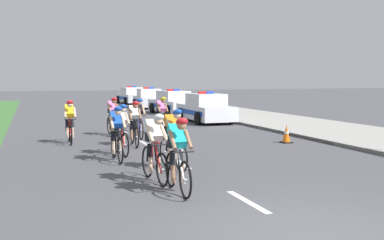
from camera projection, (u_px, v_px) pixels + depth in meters
The scene contains 19 objects.
ground_plane at pixel (308, 236), 6.49m from camera, with size 160.00×160.00×0.00m, color #4C4C51.
sidewalk_slab at pixel (289, 123), 22.43m from camera, with size 4.95×60.00×0.12m, color #A3A099.
kerb_edge at pixel (246, 124), 21.63m from camera, with size 0.16×60.00×0.13m, color #9E9E99.
lane_markings_centre at pixel (180, 163), 12.06m from camera, with size 0.14×17.60×0.01m.
cyclist_lead at pixel (178, 154), 8.87m from camera, with size 0.42×1.72×1.56m.
cyclist_second at pixel (155, 147), 9.81m from camera, with size 0.44×1.72×1.56m.
cyclist_third at pixel (173, 138), 11.22m from camera, with size 0.45×1.72×1.56m.
cyclist_fourth at pixel (117, 133), 12.32m from camera, with size 0.42×1.72×1.56m.
cyclist_fifth at pixel (121, 128), 13.35m from camera, with size 0.44×1.72×1.56m.
cyclist_sixth at pixel (134, 123), 15.09m from camera, with size 0.43×1.72×1.56m.
cyclist_seventh at pixel (70, 121), 15.68m from camera, with size 0.42×1.72×1.56m.
cyclist_eighth at pixel (139, 118), 17.00m from camera, with size 0.42×1.72×1.56m.
cyclist_ninth at pixel (113, 116), 17.91m from camera, with size 0.45×1.72×1.56m.
cyclist_tenth at pixel (161, 115), 18.32m from camera, with size 0.42×1.72×1.56m.
police_car_nearest at pixel (205, 109), 23.51m from camera, with size 2.01×4.41×1.59m.
police_car_second at pixel (173, 103), 28.88m from camera, with size 2.31×4.55×1.59m.
police_car_third at pixel (149, 99), 34.72m from camera, with size 2.24×4.52×1.59m.
police_car_furthest at pixel (132, 96), 40.55m from camera, with size 2.18×4.49×1.59m.
traffic_cone_near at pixel (286, 134), 15.84m from camera, with size 0.36×0.36×0.64m.
Camera 1 is at (-3.72, -5.37, 2.27)m, focal length 42.10 mm.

